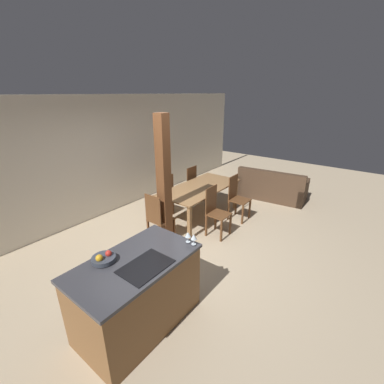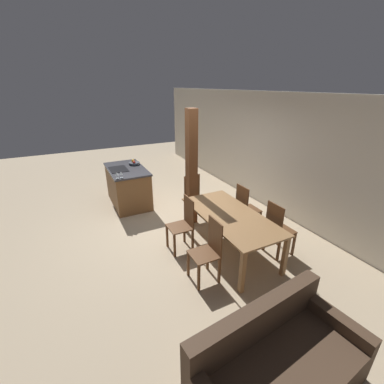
{
  "view_description": "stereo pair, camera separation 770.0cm",
  "coord_description": "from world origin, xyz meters",
  "px_view_note": "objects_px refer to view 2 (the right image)",
  "views": [
    {
      "loc": [
        -3.05,
        -2.57,
        2.74
      ],
      "look_at": [
        0.6,
        0.2,
        0.95
      ],
      "focal_mm": 24.0,
      "sensor_mm": 36.0,
      "label": 1
    },
    {
      "loc": [
        4.61,
        -1.81,
        2.85
      ],
      "look_at": [
        0.6,
        0.2,
        0.95
      ],
      "focal_mm": 24.0,
      "sensor_mm": 36.0,
      "label": 2
    }
  ],
  "objects_px": {
    "dining_table": "(230,219)",
    "dining_chair_head_end": "(194,197)",
    "timber_post": "(192,170)",
    "wine_glass_middle": "(121,173)",
    "couch": "(278,369)",
    "dining_chair_far_right": "(278,228)",
    "wine_glass_near": "(117,174)",
    "fruit_bowl": "(134,163)",
    "dining_chair_near_right": "(208,250)",
    "dining_chair_near_left": "(183,223)",
    "dining_chair_far_left": "(246,208)",
    "kitchen_island": "(128,186)"
  },
  "relations": [
    {
      "from": "dining_chair_far_right",
      "to": "timber_post",
      "type": "relative_size",
      "value": 0.42
    },
    {
      "from": "fruit_bowl",
      "to": "dining_chair_near_right",
      "type": "bearing_deg",
      "value": 2.58
    },
    {
      "from": "wine_glass_middle",
      "to": "wine_glass_near",
      "type": "bearing_deg",
      "value": -90.0
    },
    {
      "from": "wine_glass_middle",
      "to": "timber_post",
      "type": "relative_size",
      "value": 0.06
    },
    {
      "from": "couch",
      "to": "dining_chair_far_left",
      "type": "bearing_deg",
      "value": 52.78
    },
    {
      "from": "dining_chair_near_left",
      "to": "dining_chair_far_right",
      "type": "bearing_deg",
      "value": 57.11
    },
    {
      "from": "wine_glass_middle",
      "to": "dining_chair_near_right",
      "type": "relative_size",
      "value": 0.14
    },
    {
      "from": "wine_glass_middle",
      "to": "couch",
      "type": "relative_size",
      "value": 0.08
    },
    {
      "from": "wine_glass_near",
      "to": "dining_chair_far_right",
      "type": "distance_m",
      "value": 3.46
    },
    {
      "from": "fruit_bowl",
      "to": "dining_chair_near_left",
      "type": "xyz_separation_m",
      "value": [
        2.65,
        0.16,
        -0.45
      ]
    },
    {
      "from": "couch",
      "to": "dining_chair_near_left",
      "type": "bearing_deg",
      "value": 79.88
    },
    {
      "from": "dining_chair_near_left",
      "to": "wine_glass_near",
      "type": "bearing_deg",
      "value": -156.33
    },
    {
      "from": "dining_chair_head_end",
      "to": "fruit_bowl",
      "type": "bearing_deg",
      "value": 116.47
    },
    {
      "from": "kitchen_island",
      "to": "dining_chair_head_end",
      "type": "xyz_separation_m",
      "value": [
        1.49,
        1.12,
        0.06
      ]
    },
    {
      "from": "wine_glass_near",
      "to": "fruit_bowl",
      "type": "bearing_deg",
      "value": 145.65
    },
    {
      "from": "kitchen_island",
      "to": "dining_table",
      "type": "bearing_deg",
      "value": 21.22
    },
    {
      "from": "couch",
      "to": "timber_post",
      "type": "distance_m",
      "value": 3.65
    },
    {
      "from": "dining_chair_near_left",
      "to": "dining_chair_near_right",
      "type": "xyz_separation_m",
      "value": [
        0.9,
        0.0,
        0.0
      ]
    },
    {
      "from": "kitchen_island",
      "to": "fruit_bowl",
      "type": "relative_size",
      "value": 5.52
    },
    {
      "from": "wine_glass_near",
      "to": "timber_post",
      "type": "xyz_separation_m",
      "value": [
        0.92,
        1.35,
        0.17
      ]
    },
    {
      "from": "wine_glass_middle",
      "to": "dining_chair_far_left",
      "type": "distance_m",
      "value": 2.76
    },
    {
      "from": "fruit_bowl",
      "to": "wine_glass_middle",
      "type": "height_order",
      "value": "wine_glass_middle"
    },
    {
      "from": "dining_chair_near_left",
      "to": "timber_post",
      "type": "bearing_deg",
      "value": 145.23
    },
    {
      "from": "wine_glass_middle",
      "to": "dining_chair_head_end",
      "type": "distance_m",
      "value": 1.69
    },
    {
      "from": "dining_table",
      "to": "dining_chair_near_right",
      "type": "xyz_separation_m",
      "value": [
        0.45,
        -0.7,
        -0.14
      ]
    },
    {
      "from": "wine_glass_middle",
      "to": "dining_chair_head_end",
      "type": "relative_size",
      "value": 0.14
    },
    {
      "from": "fruit_bowl",
      "to": "dining_chair_far_right",
      "type": "xyz_separation_m",
      "value": [
        3.55,
        1.55,
        -0.45
      ]
    },
    {
      "from": "dining_chair_near_right",
      "to": "dining_chair_far_left",
      "type": "height_order",
      "value": "same"
    },
    {
      "from": "dining_chair_head_end",
      "to": "timber_post",
      "type": "bearing_deg",
      "value": -141.44
    },
    {
      "from": "wine_glass_middle",
      "to": "timber_post",
      "type": "bearing_deg",
      "value": 54.03
    },
    {
      "from": "wine_glass_near",
      "to": "dining_chair_near_left",
      "type": "xyz_separation_m",
      "value": [
        1.76,
        0.77,
        -0.52
      ]
    },
    {
      "from": "wine_glass_near",
      "to": "timber_post",
      "type": "distance_m",
      "value": 1.64
    },
    {
      "from": "dining_chair_near_right",
      "to": "dining_chair_far_right",
      "type": "height_order",
      "value": "same"
    },
    {
      "from": "dining_chair_near_right",
      "to": "dining_chair_head_end",
      "type": "relative_size",
      "value": 1.0
    },
    {
      "from": "dining_chair_far_left",
      "to": "timber_post",
      "type": "bearing_deg",
      "value": 43.87
    },
    {
      "from": "dining_table",
      "to": "dining_chair_near_left",
      "type": "height_order",
      "value": "dining_chair_near_left"
    },
    {
      "from": "fruit_bowl",
      "to": "couch",
      "type": "bearing_deg",
      "value": -0.37
    },
    {
      "from": "dining_table",
      "to": "dining_chair_head_end",
      "type": "relative_size",
      "value": 1.97
    },
    {
      "from": "dining_chair_near_right",
      "to": "dining_chair_far_left",
      "type": "relative_size",
      "value": 1.0
    },
    {
      "from": "dining_chair_near_left",
      "to": "dining_chair_far_left",
      "type": "height_order",
      "value": "same"
    },
    {
      "from": "fruit_bowl",
      "to": "dining_chair_near_right",
      "type": "height_order",
      "value": "fruit_bowl"
    },
    {
      "from": "dining_chair_far_right",
      "to": "dining_chair_near_right",
      "type": "bearing_deg",
      "value": 90.0
    },
    {
      "from": "dining_chair_far_left",
      "to": "wine_glass_middle",
      "type": "bearing_deg",
      "value": 49.68
    },
    {
      "from": "dining_chair_far_right",
      "to": "couch",
      "type": "xyz_separation_m",
      "value": [
        1.7,
        -1.58,
        -0.24
      ]
    },
    {
      "from": "fruit_bowl",
      "to": "wine_glass_middle",
      "type": "relative_size",
      "value": 1.9
    },
    {
      "from": "wine_glass_near",
      "to": "wine_glass_middle",
      "type": "xyz_separation_m",
      "value": [
        0.0,
        0.09,
        0.0
      ]
    },
    {
      "from": "dining_chair_far_right",
      "to": "fruit_bowl",
      "type": "bearing_deg",
      "value": 23.62
    },
    {
      "from": "dining_table",
      "to": "kitchen_island",
      "type": "bearing_deg",
      "value": -158.78
    },
    {
      "from": "timber_post",
      "to": "kitchen_island",
      "type": "bearing_deg",
      "value": -147.65
    },
    {
      "from": "dining_chair_far_left",
      "to": "couch",
      "type": "height_order",
      "value": "dining_chair_far_left"
    }
  ]
}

